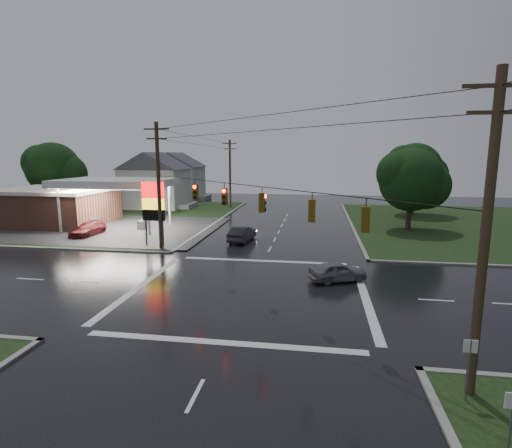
# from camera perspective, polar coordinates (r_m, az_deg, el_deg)

# --- Properties ---
(ground) EXTENTS (120.00, 120.00, 0.00)m
(ground) POSITION_cam_1_polar(r_m,az_deg,el_deg) (25.02, -1.05, -9.47)
(ground) COLOR black
(ground) RESTS_ON ground
(grass_nw) EXTENTS (36.00, 36.00, 0.08)m
(grass_nw) POSITION_cam_1_polar(r_m,az_deg,el_deg) (58.27, -22.39, 1.05)
(grass_nw) COLOR black
(grass_nw) RESTS_ON ground
(grass_ne) EXTENTS (36.00, 36.00, 0.08)m
(grass_ne) POSITION_cam_1_polar(r_m,az_deg,el_deg) (54.55, 32.37, -0.32)
(grass_ne) COLOR black
(grass_ne) RESTS_ON ground
(gas_station) EXTENTS (26.20, 18.00, 5.60)m
(gas_station) POSITION_cam_1_polar(r_m,az_deg,el_deg) (52.54, -25.78, 2.67)
(gas_station) COLOR #2D2D2D
(gas_station) RESTS_ON ground
(pylon_sign) EXTENTS (2.00, 0.35, 6.00)m
(pylon_sign) POSITION_cam_1_polar(r_m,az_deg,el_deg) (36.99, -14.47, 2.96)
(pylon_sign) COLOR #59595E
(pylon_sign) RESTS_ON ground
(utility_pole_nw) EXTENTS (2.20, 0.32, 11.00)m
(utility_pole_nw) POSITION_cam_1_polar(r_m,az_deg,el_deg) (35.52, -13.73, 5.49)
(utility_pole_nw) COLOR #382619
(utility_pole_nw) RESTS_ON ground
(utility_pole_se) EXTENTS (2.20, 0.32, 11.00)m
(utility_pole_se) POSITION_cam_1_polar(r_m,az_deg,el_deg) (15.01, 29.94, -1.38)
(utility_pole_se) COLOR #382619
(utility_pole_se) RESTS_ON ground
(utility_pole_n) EXTENTS (2.20, 0.32, 10.50)m
(utility_pole_n) POSITION_cam_1_polar(r_m,az_deg,el_deg) (62.78, -3.73, 7.35)
(utility_pole_n) COLOR #382619
(utility_pole_n) RESTS_ON ground
(traffic_signals) EXTENTS (26.87, 26.87, 1.47)m
(traffic_signals) POSITION_cam_1_polar(r_m,az_deg,el_deg) (23.64, -1.06, 5.49)
(traffic_signals) COLOR black
(traffic_signals) RESTS_ON ground
(house_near) EXTENTS (11.05, 8.48, 8.60)m
(house_near) POSITION_cam_1_polar(r_m,az_deg,el_deg) (64.41, -14.17, 6.19)
(house_near) COLOR silver
(house_near) RESTS_ON ground
(house_far) EXTENTS (11.05, 8.48, 8.60)m
(house_far) POSITION_cam_1_polar(r_m,az_deg,el_deg) (75.93, -11.35, 6.83)
(house_far) COLOR silver
(house_far) RESTS_ON ground
(tree_nw_behind) EXTENTS (8.93, 7.60, 10.00)m
(tree_nw_behind) POSITION_cam_1_polar(r_m,az_deg,el_deg) (65.37, -26.88, 7.03)
(tree_nw_behind) COLOR black
(tree_nw_behind) RESTS_ON ground
(tree_ne_near) EXTENTS (7.99, 6.80, 8.98)m
(tree_ne_near) POSITION_cam_1_polar(r_m,az_deg,el_deg) (46.43, 21.43, 5.88)
(tree_ne_near) COLOR black
(tree_ne_near) RESTS_ON ground
(tree_ne_far) EXTENTS (8.46, 7.20, 9.80)m
(tree_ne_far) POSITION_cam_1_polar(r_m,az_deg,el_deg) (58.76, 21.83, 7.18)
(tree_ne_far) COLOR black
(tree_ne_far) RESTS_ON ground
(car_north) EXTENTS (2.19, 4.62, 1.46)m
(car_north) POSITION_cam_1_polar(r_m,az_deg,el_deg) (38.56, -2.00, -1.39)
(car_north) COLOR black
(car_north) RESTS_ON ground
(car_crossing) EXTENTS (4.14, 2.91, 1.31)m
(car_crossing) POSITION_cam_1_polar(r_m,az_deg,el_deg) (27.15, 11.59, -6.65)
(car_crossing) COLOR slate
(car_crossing) RESTS_ON ground
(car_pump) EXTENTS (2.20, 4.78, 1.35)m
(car_pump) POSITION_cam_1_polar(r_m,az_deg,el_deg) (44.58, -22.90, -0.70)
(car_pump) COLOR maroon
(car_pump) RESTS_ON ground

